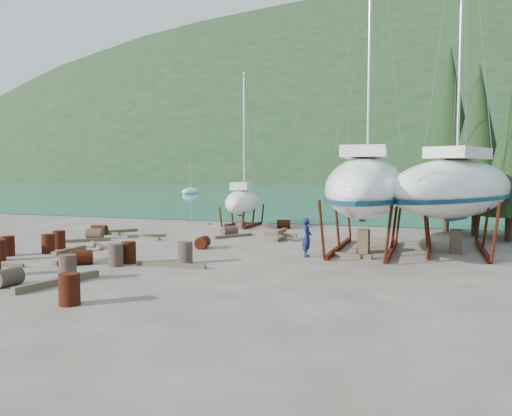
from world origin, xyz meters
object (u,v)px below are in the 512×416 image
(worker, at_px, (307,237))
(large_sailboat_far, at_px, (457,188))
(small_sailboat_shore, at_px, (243,201))
(large_sailboat_near, at_px, (366,187))

(worker, bearing_deg, large_sailboat_far, -60.34)
(small_sailboat_shore, height_order, worker, small_sailboat_shore)
(small_sailboat_shore, distance_m, worker, 12.78)
(large_sailboat_far, bearing_deg, worker, -124.88)
(small_sailboat_shore, relative_size, worker, 6.16)
(large_sailboat_near, xyz_separation_m, worker, (-2.19, -2.48, -2.15))
(large_sailboat_near, height_order, small_sailboat_shore, large_sailboat_near)
(worker, bearing_deg, large_sailboat_near, -43.32)
(small_sailboat_shore, bearing_deg, worker, -67.16)
(small_sailboat_shore, xyz_separation_m, worker, (7.03, -10.64, -0.88))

